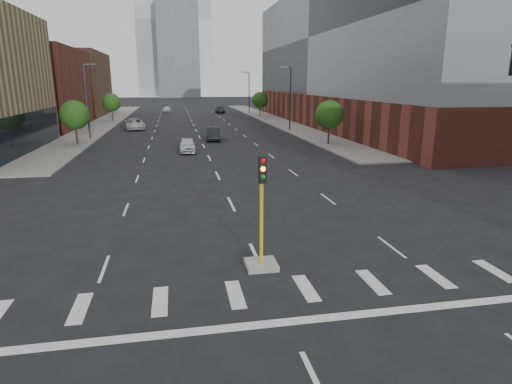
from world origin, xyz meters
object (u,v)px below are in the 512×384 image
object	(u,v)px
car_far_left	(135,124)
car_near_left	(187,145)
car_mid_right	(213,134)
car_distant	(167,109)
car_deep_right	(220,110)
median_traffic_signal	(261,244)

from	to	relation	value
car_far_left	car_near_left	bearing A→B (deg)	-82.66
car_mid_right	car_far_left	xyz separation A→B (m)	(-10.51, 14.34, 0.02)
car_far_left	car_distant	bearing A→B (deg)	73.14
car_near_left	car_distant	world-z (taller)	car_distant
car_distant	car_deep_right	bearing A→B (deg)	-19.97
car_distant	median_traffic_signal	bearing A→B (deg)	-89.47
median_traffic_signal	car_far_left	size ratio (longest dim) A/B	0.76
car_near_left	car_deep_right	xyz separation A→B (m)	(9.06, 54.64, 0.02)
car_mid_right	car_distant	bearing A→B (deg)	100.91
car_near_left	car_distant	distance (m)	58.42
median_traffic_signal	car_far_left	distance (m)	52.59
car_deep_right	car_distant	size ratio (longest dim) A/B	1.18
car_distant	car_far_left	bearing A→B (deg)	-99.50
car_far_left	car_deep_right	distance (m)	35.60
car_mid_right	car_deep_right	distance (m)	46.40
median_traffic_signal	car_deep_right	size ratio (longest dim) A/B	0.85
car_far_left	car_mid_right	bearing A→B (deg)	-63.66
car_mid_right	median_traffic_signal	bearing A→B (deg)	-88.47
car_mid_right	car_far_left	distance (m)	17.78
car_far_left	car_distant	distance (m)	35.69
car_near_left	car_far_left	distance (m)	24.01
car_mid_right	car_deep_right	xyz separation A→B (m)	(5.66, 46.05, -0.04)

